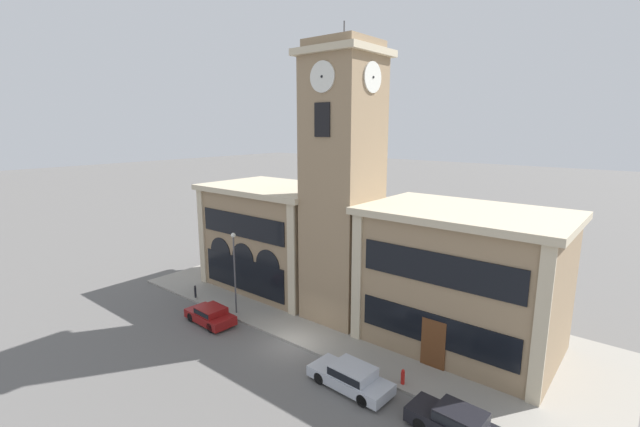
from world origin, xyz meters
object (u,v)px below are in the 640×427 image
at_px(street_lamp, 234,262).
at_px(fire_hydrant, 403,377).
at_px(bollard, 195,292).
at_px(parked_car_mid, 351,376).
at_px(parked_car_near, 211,315).
at_px(parked_car_far, 458,423).

bearing_deg(street_lamp, fire_hydrant, -0.78).
bearing_deg(fire_hydrant, bollard, -179.86).
distance_m(parked_car_mid, street_lamp, 12.94).
xyz_separation_m(parked_car_near, parked_car_far, (18.55, -0.00, 0.08)).
height_order(parked_car_far, bollard, parked_car_far).
xyz_separation_m(parked_car_near, bollard, (-4.66, 1.93, -0.01)).
height_order(parked_car_mid, fire_hydrant, parked_car_mid).
relative_size(parked_car_mid, fire_hydrant, 5.62).
bearing_deg(bollard, parked_car_near, -22.51).
bearing_deg(fire_hydrant, parked_car_near, -172.33).
xyz_separation_m(parked_car_mid, parked_car_far, (6.01, 0.00, 0.03)).
bearing_deg(fire_hydrant, street_lamp, 179.22).
xyz_separation_m(parked_car_mid, bollard, (-17.20, 1.93, -0.05)).
bearing_deg(parked_car_far, parked_car_near, 2.71).
relative_size(parked_car_mid, parked_car_far, 1.05).
height_order(parked_car_mid, parked_car_far, parked_car_far).
height_order(street_lamp, bollard, street_lamp).
height_order(parked_car_near, fire_hydrant, parked_car_near).
bearing_deg(parked_car_mid, fire_hydrant, -134.22).
distance_m(parked_car_near, parked_car_mid, 12.55).
bearing_deg(street_lamp, parked_car_far, -6.78).
bearing_deg(parked_car_mid, parked_car_near, 2.71).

